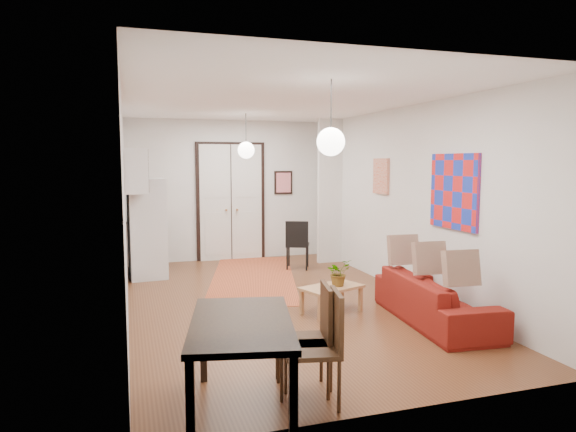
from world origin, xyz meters
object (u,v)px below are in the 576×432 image
object	(u,v)px
dining_chair_near	(299,327)
fridge	(147,229)
dining_chair_far	(308,335)
dining_table	(241,331)
kitchen_counter	(146,235)
black_side_chair	(296,240)
sofa	(435,299)
coffee_table	(331,290)

from	to	relation	value
dining_chair_near	fridge	bearing A→B (deg)	-155.33
dining_chair_far	dining_table	bearing A→B (deg)	-68.84
dining_table	dining_chair_far	world-z (taller)	dining_chair_far
kitchen_counter	dining_chair_near	xyz separation A→B (m)	(1.12, -5.68, -0.11)
dining_chair_near	black_side_chair	size ratio (longest dim) A/B	1.03
dining_chair_near	dining_table	bearing A→B (deg)	-49.24
dining_chair_near	dining_chair_far	world-z (taller)	same
dining_table	dining_chair_near	xyz separation A→B (m)	(0.60, 0.33, -0.13)
sofa	kitchen_counter	distance (m)	5.57
sofa	fridge	bearing A→B (deg)	47.44
coffee_table	kitchen_counter	world-z (taller)	kitchen_counter
dining_chair_near	sofa	bearing A→B (deg)	131.42
coffee_table	kitchen_counter	size ratio (longest dim) A/B	0.68
sofa	coffee_table	bearing A→B (deg)	60.25
dining_chair_near	dining_chair_far	xyz separation A→B (m)	(0.00, -0.23, 0.00)
fridge	black_side_chair	xyz separation A→B (m)	(2.78, 0.05, -0.33)
sofa	dining_chair_far	world-z (taller)	dining_chair_far
sofa	dining_table	size ratio (longest dim) A/B	1.34
coffee_table	black_side_chair	distance (m)	3.05
coffee_table	black_side_chair	bearing A→B (deg)	80.62
dining_table	dining_chair_near	bearing A→B (deg)	28.74
dining_table	dining_chair_far	distance (m)	0.62
coffee_table	kitchen_counter	distance (m)	4.30
fridge	dining_chair_near	bearing A→B (deg)	-82.16
sofa	dining_chair_near	distance (m)	2.61
coffee_table	dining_table	world-z (taller)	dining_table
fridge	dining_chair_near	size ratio (longest dim) A/B	1.82
fridge	dining_table	size ratio (longest dim) A/B	1.14
coffee_table	fridge	xyz separation A→B (m)	(-2.28, 2.95, 0.56)
sofa	kitchen_counter	world-z (taller)	kitchen_counter
dining_table	dining_chair_near	size ratio (longest dim) A/B	1.60
coffee_table	black_side_chair	size ratio (longest dim) A/B	1.00
fridge	dining_chair_near	distance (m)	5.13
dining_chair_near	dining_chair_far	distance (m)	0.23
coffee_table	fridge	size ratio (longest dim) A/B	0.54
dining_table	black_side_chair	distance (m)	5.83
dining_chair_far	kitchen_counter	bearing A→B (deg)	-157.24
sofa	coffee_table	world-z (taller)	sofa
sofa	coffee_table	distance (m)	1.35
kitchen_counter	dining_chair_near	bearing A→B (deg)	-70.83
fridge	black_side_chair	world-z (taller)	fridge
sofa	fridge	distance (m)	5.07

